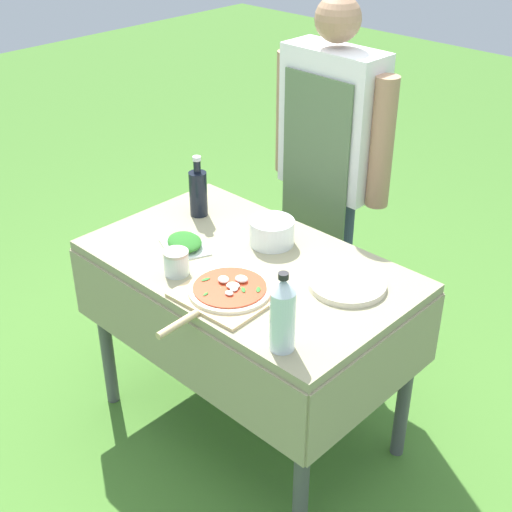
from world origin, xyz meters
The scene contains 10 objects.
ground_plane centered at (0.00, 0.00, 0.00)m, with size 12.00×12.00×0.00m, color #477A2D.
prep_table centered at (0.00, 0.00, 0.66)m, with size 1.18×0.72×0.78m.
person_cook centered at (-0.17, 0.66, 0.93)m, with size 0.59×0.20×1.58m.
pizza_on_peel centered at (0.10, -0.20, 0.79)m, with size 0.32×0.47×0.05m.
oil_bottle centered at (-0.40, 0.13, 0.88)m, with size 0.07×0.07×0.25m.
water_bottle centered at (0.42, -0.28, 0.90)m, with size 0.08×0.08×0.26m.
herb_container centered at (-0.24, -0.09, 0.80)m, with size 0.22×0.20×0.04m.
mixing_tub centered at (-0.03, 0.16, 0.83)m, with size 0.17×0.17×0.10m, color silver.
plate_stack centered at (0.35, 0.12, 0.79)m, with size 0.26×0.26×0.02m.
sauce_jar centered at (-0.12, -0.23, 0.82)m, with size 0.09×0.09×0.09m.
Camera 1 is at (1.52, -1.54, 2.08)m, focal length 50.00 mm.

